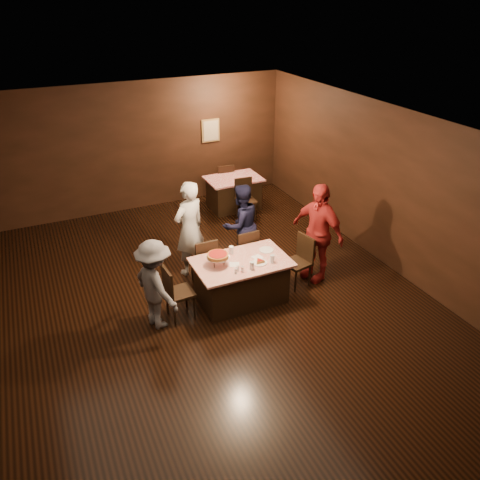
% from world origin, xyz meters
% --- Properties ---
extents(room, '(10.00, 10.04, 3.02)m').
position_xyz_m(room, '(0.00, 0.01, 2.14)').
color(room, black).
rests_on(room, ground).
extents(main_table, '(1.60, 1.00, 0.77)m').
position_xyz_m(main_table, '(0.93, 0.43, 0.39)').
color(main_table, '#A41A0A').
rests_on(main_table, ground).
extents(back_table, '(1.30, 0.90, 0.77)m').
position_xyz_m(back_table, '(2.38, 4.01, 0.39)').
color(back_table, '#B30B1F').
rests_on(back_table, ground).
extents(chair_far_left, '(0.42, 0.42, 0.95)m').
position_xyz_m(chair_far_left, '(0.53, 1.18, 0.47)').
color(chair_far_left, black).
rests_on(chair_far_left, ground).
extents(chair_far_right, '(0.43, 0.43, 0.95)m').
position_xyz_m(chair_far_right, '(1.33, 1.18, 0.47)').
color(chair_far_right, black).
rests_on(chair_far_right, ground).
extents(chair_end_left, '(0.44, 0.44, 0.95)m').
position_xyz_m(chair_end_left, '(-0.17, 0.43, 0.47)').
color(chair_end_left, black).
rests_on(chair_end_left, ground).
extents(chair_end_right, '(0.50, 0.50, 0.95)m').
position_xyz_m(chair_end_right, '(2.03, 0.43, 0.47)').
color(chair_end_right, black).
rests_on(chair_end_right, ground).
extents(chair_back_near, '(0.46, 0.46, 0.95)m').
position_xyz_m(chair_back_near, '(2.38, 3.31, 0.47)').
color(chair_back_near, black).
rests_on(chair_back_near, ground).
extents(chair_back_far, '(0.46, 0.46, 0.95)m').
position_xyz_m(chair_back_far, '(2.38, 4.61, 0.47)').
color(chair_back_far, black).
rests_on(chair_back_far, ground).
extents(diner_white_jacket, '(0.78, 0.66, 1.83)m').
position_xyz_m(diner_white_jacket, '(0.45, 1.66, 0.91)').
color(diner_white_jacket, silver).
rests_on(diner_white_jacket, ground).
extents(diner_navy_hoodie, '(0.89, 0.75, 1.62)m').
position_xyz_m(diner_navy_hoodie, '(1.46, 1.60, 0.81)').
color(diner_navy_hoodie, black).
rests_on(diner_navy_hoodie, ground).
extents(diner_grey_knit, '(0.83, 1.10, 1.51)m').
position_xyz_m(diner_grey_knit, '(-0.57, 0.37, 0.76)').
color(diner_grey_knit, slate).
rests_on(diner_grey_knit, ground).
extents(diner_red_shirt, '(0.78, 1.18, 1.87)m').
position_xyz_m(diner_red_shirt, '(2.47, 0.52, 0.93)').
color(diner_red_shirt, '#A72322').
rests_on(diner_red_shirt, ground).
extents(pizza_stand, '(0.38, 0.38, 0.22)m').
position_xyz_m(pizza_stand, '(0.53, 0.48, 0.95)').
color(pizza_stand, black).
rests_on(pizza_stand, main_table).
extents(plate_with_slice, '(0.25, 0.25, 0.06)m').
position_xyz_m(plate_with_slice, '(1.18, 0.25, 0.80)').
color(plate_with_slice, white).
rests_on(plate_with_slice, main_table).
extents(plate_empty, '(0.25, 0.25, 0.01)m').
position_xyz_m(plate_empty, '(1.48, 0.58, 0.78)').
color(plate_empty, white).
rests_on(plate_empty, main_table).
extents(glass_front_left, '(0.08, 0.08, 0.14)m').
position_xyz_m(glass_front_left, '(0.98, 0.13, 0.84)').
color(glass_front_left, silver).
rests_on(glass_front_left, main_table).
extents(glass_front_right, '(0.08, 0.08, 0.14)m').
position_xyz_m(glass_front_right, '(1.38, 0.18, 0.84)').
color(glass_front_right, silver).
rests_on(glass_front_right, main_table).
extents(glass_back, '(0.08, 0.08, 0.14)m').
position_xyz_m(glass_back, '(0.88, 0.73, 0.84)').
color(glass_back, silver).
rests_on(glass_back, main_table).
extents(condiments, '(0.17, 0.10, 0.09)m').
position_xyz_m(condiments, '(0.75, 0.15, 0.82)').
color(condiments, silver).
rests_on(condiments, main_table).
extents(napkin_center, '(0.19, 0.19, 0.01)m').
position_xyz_m(napkin_center, '(1.23, 0.43, 0.77)').
color(napkin_center, white).
rests_on(napkin_center, main_table).
extents(napkin_left, '(0.21, 0.21, 0.01)m').
position_xyz_m(napkin_left, '(0.78, 0.38, 0.77)').
color(napkin_left, white).
rests_on(napkin_left, main_table).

